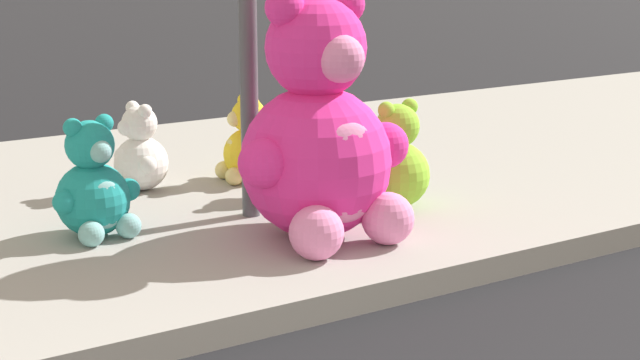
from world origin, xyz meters
TOP-DOWN VIEW (x-y plane):
  - sidewalk at (0.00, 5.20)m, footprint 28.00×4.40m
  - plush_pink_large at (1.14, 3.81)m, footprint 1.10×0.96m
  - plush_lavender at (1.66, 4.67)m, footprint 0.49×0.48m
  - plush_white at (0.63, 5.33)m, footprint 0.42×0.46m
  - plush_yellow at (1.39, 5.19)m, footprint 0.42×0.47m
  - plush_teal at (0.04, 4.50)m, footprint 0.54×0.49m
  - plush_lime at (1.87, 4.10)m, footprint 0.53×0.48m

SIDE VIEW (x-z plane):
  - sidewalk at x=0.00m, z-range 0.00..0.15m
  - plush_white at x=0.63m, z-range 0.09..0.69m
  - plush_yellow at x=1.39m, z-range 0.09..0.69m
  - plush_lavender at x=1.66m, z-range 0.08..0.75m
  - plush_lime at x=1.87m, z-range 0.08..0.77m
  - plush_teal at x=0.04m, z-range 0.08..0.78m
  - plush_pink_large at x=1.14m, z-range 0.01..1.43m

